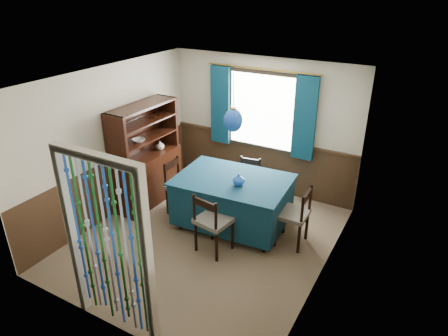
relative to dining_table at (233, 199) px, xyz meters
The scene contains 22 objects.
floor 0.75m from the dining_table, 107.52° to the right, with size 4.00×4.00×0.00m, color brown.
ceiling 2.10m from the dining_table, 107.52° to the right, with size 4.00×4.00×0.00m, color silver.
wall_back 1.65m from the dining_table, 96.81° to the left, with size 3.60×3.60×0.00m, color #B8AE96.
wall_front 2.67m from the dining_table, 93.89° to the right, with size 3.60×3.60×0.00m, color #B8AE96.
wall_left 2.19m from the dining_table, 164.46° to the right, with size 4.00×4.00×0.00m, color #B8AE96.
wall_right 1.88m from the dining_table, 18.64° to the right, with size 4.00×4.00×0.00m, color #B8AE96.
wainscot_back 1.45m from the dining_table, 96.88° to the left, with size 3.60×3.60×0.00m, color #372415.
wainscot_front 2.54m from the dining_table, 93.91° to the right, with size 3.60×3.60×0.00m, color #372415.
wainscot_left 2.03m from the dining_table, 164.35° to the right, with size 4.00×4.00×0.00m, color #372415.
wainscot_right 1.70m from the dining_table, 18.80° to the right, with size 4.00×4.00×0.00m, color #372415.
window 1.77m from the dining_table, 97.05° to the left, with size 1.32×0.12×1.42m, color black.
doorway 2.56m from the dining_table, 93.98° to the right, with size 1.16×0.12×2.18m, color silver, non-canonical shape.
dining_table is the anchor object (origin of this frame).
chair_near 0.75m from the dining_table, 84.25° to the right, with size 0.54×0.52×0.96m.
chair_far 0.79m from the dining_table, 97.95° to the left, with size 0.48×0.46×0.84m.
chair_left 1.00m from the dining_table, behind, with size 0.45×0.47×0.94m.
chair_right 1.04m from the dining_table, ahead, with size 0.46×0.48×0.95m.
sideboard 1.72m from the dining_table, behind, with size 0.50×1.39×1.80m.
pendant_lamp 1.33m from the dining_table, ahead, with size 0.28×0.28×0.86m.
vase_table 0.50m from the dining_table, 37.58° to the right, with size 0.17×0.17×0.18m, color navy.
bowl_shelf 1.84m from the dining_table, behind, with size 0.22×0.22×0.05m, color beige.
vase_sideboard 1.76m from the dining_table, 169.19° to the left, with size 0.17×0.17×0.18m, color beige.
Camera 1 is at (2.78, -4.36, 3.66)m, focal length 32.00 mm.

